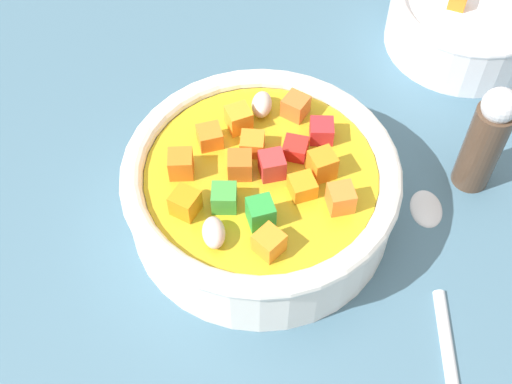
# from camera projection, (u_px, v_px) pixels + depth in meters

# --- Properties ---
(ground_plane) EXTENTS (1.40, 1.40, 0.02)m
(ground_plane) POSITION_uv_depth(u_px,v_px,m) (256.00, 221.00, 0.50)
(ground_plane) COLOR #42667A
(soup_bowl_main) EXTENTS (0.19, 0.19, 0.07)m
(soup_bowl_main) POSITION_uv_depth(u_px,v_px,m) (256.00, 188.00, 0.47)
(soup_bowl_main) COLOR white
(soup_bowl_main) RESTS_ON ground_plane
(spoon) EXTENTS (0.21, 0.02, 0.01)m
(spoon) POSITION_uv_depth(u_px,v_px,m) (437.00, 307.00, 0.44)
(spoon) COLOR silver
(spoon) RESTS_ON ground_plane
(side_bowl_small) EXTENTS (0.13, 0.13, 0.06)m
(side_bowl_small) POSITION_uv_depth(u_px,v_px,m) (464.00, 19.00, 0.58)
(side_bowl_small) COLOR white
(side_bowl_small) RESTS_ON ground_plane
(pepper_shaker) EXTENTS (0.03, 0.03, 0.09)m
(pepper_shaker) POSITION_uv_depth(u_px,v_px,m) (481.00, 139.00, 0.47)
(pepper_shaker) COLOR #4C3828
(pepper_shaker) RESTS_ON ground_plane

